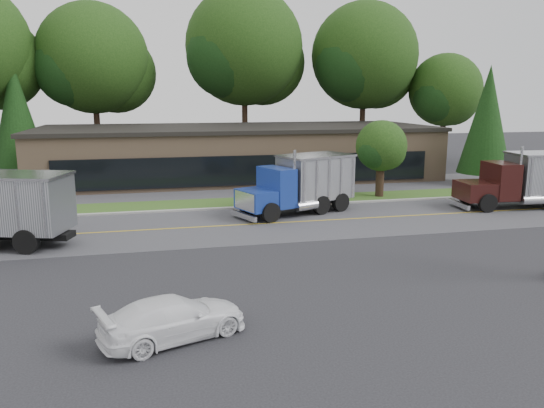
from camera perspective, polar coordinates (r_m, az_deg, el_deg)
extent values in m
plane|color=#333338|center=(20.20, 2.80, -8.17)|extent=(140.00, 140.00, 0.00)
cube|color=#5B5B60|center=(28.61, -2.06, -2.21)|extent=(60.00, 8.00, 0.02)
cube|color=gold|center=(28.61, -2.06, -2.21)|extent=(60.00, 0.12, 0.01)
cube|color=#9E9E99|center=(32.64, -3.45, -0.49)|extent=(60.00, 0.30, 0.12)
cube|color=#2B511C|center=(34.38, -3.94, 0.12)|extent=(60.00, 3.40, 0.03)
cube|color=#5B5B60|center=(39.24, -5.08, 1.54)|extent=(60.00, 7.00, 0.02)
cube|color=#97785C|center=(45.13, -3.65, 5.44)|extent=(32.00, 12.00, 4.00)
cylinder|color=#382619|center=(52.67, -18.19, 6.57)|extent=(0.56, 0.56, 5.46)
sphere|color=#18360E|center=(52.62, -18.72, 14.63)|extent=(9.99, 9.99, 9.99)
sphere|color=#18360E|center=(53.66, -16.46, 13.36)|extent=(7.49, 7.49, 7.49)
sphere|color=black|center=(51.81, -20.52, 13.53)|extent=(6.87, 6.87, 6.87)
cylinder|color=#382619|center=(53.22, -2.92, 7.56)|extent=(0.56, 0.56, 6.16)
sphere|color=#18360E|center=(53.29, -3.02, 16.56)|extent=(11.27, 11.27, 11.27)
sphere|color=#18360E|center=(54.97, -1.02, 14.95)|extent=(8.45, 8.45, 8.45)
sphere|color=black|center=(51.89, -4.79, 15.50)|extent=(7.75, 7.75, 7.75)
cylinder|color=#382619|center=(55.63, 9.63, 7.38)|extent=(0.56, 0.56, 5.77)
sphere|color=#18360E|center=(55.63, 9.91, 15.45)|extent=(10.55, 10.55, 10.55)
sphere|color=#18360E|center=(57.54, 11.22, 13.95)|extent=(7.91, 7.91, 7.91)
sphere|color=black|center=(54.04, 8.63, 14.56)|extent=(7.25, 7.25, 7.25)
cylinder|color=#382619|center=(57.48, 17.81, 6.22)|extent=(0.56, 0.56, 3.97)
sphere|color=#18360E|center=(57.28, 18.15, 11.59)|extent=(7.25, 7.25, 7.25)
sphere|color=#18360E|center=(58.76, 18.79, 10.65)|extent=(5.44, 5.44, 5.44)
sphere|color=black|center=(56.12, 17.45, 10.94)|extent=(4.99, 4.99, 4.99)
cylinder|color=#382619|center=(49.89, -25.31, 3.21)|extent=(0.44, 0.44, 1.00)
cone|color=black|center=(49.51, -25.80, 8.79)|extent=(4.30, 4.30, 8.80)
cylinder|color=#382619|center=(44.62, 21.68, 2.63)|extent=(0.44, 0.44, 1.00)
cone|color=black|center=(44.21, 22.12, 8.41)|extent=(4.01, 4.01, 8.19)
cylinder|color=#382619|center=(37.06, 11.51, 2.23)|extent=(0.56, 0.56, 1.88)
sphere|color=#18360E|center=(36.74, 11.67, 6.16)|extent=(3.44, 3.44, 3.44)
sphere|color=#18360E|center=(37.44, 12.27, 5.57)|extent=(2.58, 2.58, 2.58)
sphere|color=black|center=(36.26, 11.08, 5.61)|extent=(2.37, 2.37, 2.37)
cube|color=silver|center=(26.86, -26.47, 0.06)|extent=(5.71, 3.94, 2.50)
cube|color=silver|center=(26.66, -26.72, 2.80)|extent=(5.90, 4.13, 0.12)
cylinder|color=black|center=(27.94, -24.35, -2.39)|extent=(1.15, 0.66, 1.10)
cylinder|color=black|center=(26.02, -26.75, -3.59)|extent=(1.15, 0.66, 1.10)
cube|color=black|center=(31.38, 2.94, 0.09)|extent=(6.75, 3.47, 0.28)
cube|color=navy|center=(29.58, -1.64, 0.47)|extent=(2.38, 2.74, 1.10)
cube|color=navy|center=(30.21, 0.49, 1.87)|extent=(2.00, 2.67, 2.20)
cube|color=black|center=(29.85, -0.33, 2.53)|extent=(0.83, 1.97, 0.90)
cube|color=silver|center=(31.85, 4.67, 2.89)|extent=(4.74, 3.84, 2.50)
cube|color=silver|center=(31.68, 4.71, 5.21)|extent=(4.93, 4.04, 0.12)
cylinder|color=black|center=(30.72, -2.57, -0.16)|extent=(1.15, 0.73, 1.10)
cylinder|color=black|center=(28.83, -0.14, -0.93)|extent=(1.15, 0.73, 1.10)
cylinder|color=black|center=(33.17, 3.78, 0.71)|extent=(1.15, 0.73, 1.10)
cylinder|color=black|center=(31.43, 6.38, 0.05)|extent=(1.15, 0.73, 1.10)
cube|color=black|center=(36.60, 25.75, 0.60)|extent=(8.10, 1.58, 0.28)
cube|color=black|center=(34.66, 21.04, 1.35)|extent=(2.09, 2.43, 1.10)
cube|color=black|center=(35.37, 23.33, 2.35)|extent=(1.57, 2.50, 2.20)
cube|color=black|center=(34.99, 22.53, 2.99)|extent=(0.21, 2.10, 0.90)
cylinder|color=black|center=(35.82, 20.32, 0.82)|extent=(1.12, 0.43, 1.10)
cylinder|color=black|center=(33.87, 22.18, 0.09)|extent=(1.12, 0.43, 1.10)
cylinder|color=black|center=(38.52, 26.94, 0.99)|extent=(1.12, 0.43, 1.10)
imported|color=white|center=(15.67, -10.54, -11.97)|extent=(4.57, 3.10, 1.23)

